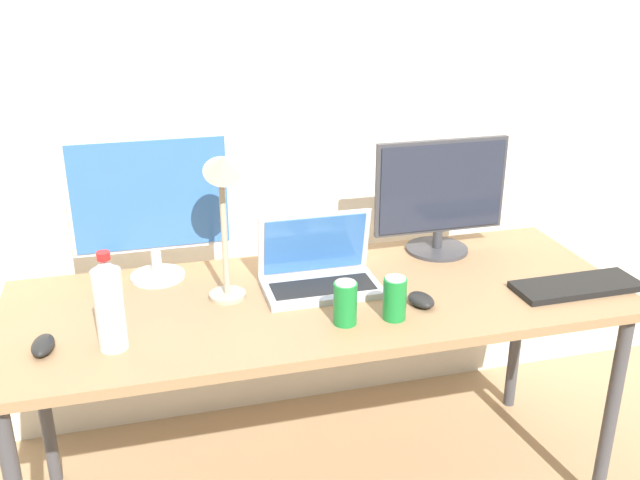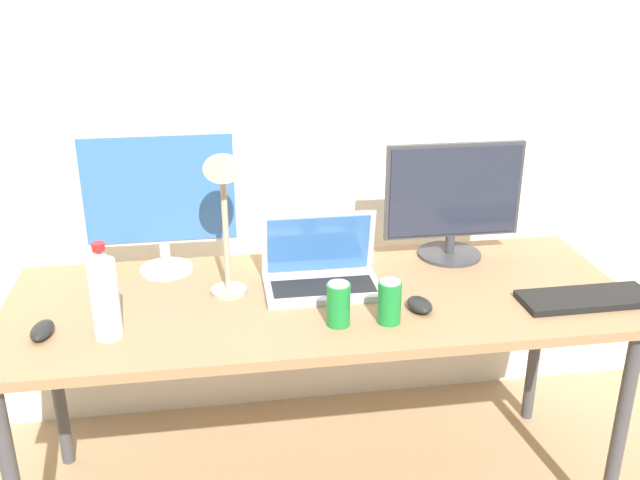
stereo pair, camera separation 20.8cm
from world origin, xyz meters
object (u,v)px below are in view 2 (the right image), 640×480
laptop_silver (321,270)px  soda_can_by_laptop (338,304)px  monitor_left (160,196)px  monitor_center (453,200)px  work_desk (320,313)px  keyboard_main (586,299)px  soda_can_near_keyboard (389,302)px  desk_lamp (224,193)px  mouse_by_laptop (420,305)px  mouse_by_keyboard (42,330)px  water_bottle (104,294)px

laptop_silver → soda_can_by_laptop: bearing=-87.8°
monitor_left → monitor_center: (0.95, -0.02, -0.05)m
soda_can_by_laptop → monitor_center: bearing=42.2°
laptop_silver → work_desk: bearing=-101.5°
keyboard_main → soda_can_near_keyboard: soda_can_near_keyboard is taller
monitor_center → keyboard_main: bearing=-53.6°
monitor_left → laptop_silver: 0.55m
monitor_left → soda_can_by_laptop: size_ratio=3.87×
soda_can_near_keyboard → soda_can_by_laptop: (-0.14, 0.01, 0.00)m
desk_lamp → mouse_by_laptop: bearing=-16.0°
mouse_by_keyboard → soda_can_by_laptop: bearing=1.4°
keyboard_main → desk_lamp: (-1.04, 0.18, 0.32)m
monitor_center → soda_can_near_keyboard: bearing=-126.8°
keyboard_main → water_bottle: size_ratio=1.46×
mouse_by_keyboard → mouse_by_laptop: size_ratio=1.09×
water_bottle → soda_can_by_laptop: water_bottle is taller
monitor_left → laptop_silver: bearing=-21.7°
soda_can_near_keyboard → desk_lamp: (-0.44, 0.21, 0.27)m
laptop_silver → keyboard_main: (0.76, -0.22, -0.04)m
work_desk → water_bottle: bearing=-165.3°
mouse_by_laptop → soda_can_by_laptop: soda_can_by_laptop is taller
work_desk → mouse_by_laptop: bearing=-27.2°
water_bottle → soda_can_near_keyboard: size_ratio=2.15×
keyboard_main → water_bottle: 1.38m
work_desk → laptop_silver: 0.13m
monitor_center → mouse_by_keyboard: bearing=-164.0°
work_desk → mouse_by_keyboard: bearing=-170.5°
laptop_silver → water_bottle: 0.65m
work_desk → keyboard_main: bearing=-11.8°
water_bottle → mouse_by_laptop: bearing=1.2°
monitor_center → mouse_by_keyboard: 1.32m
monitor_left → mouse_by_laptop: (0.74, -0.39, -0.24)m
mouse_by_laptop → water_bottle: water_bottle is taller
mouse_by_laptop → soda_can_near_keyboard: (-0.11, -0.06, 0.05)m
work_desk → soda_can_by_laptop: bearing=-83.2°
desk_lamp → monitor_left: bearing=129.5°
keyboard_main → soda_can_by_laptop: bearing=-178.8°
mouse_by_laptop → monitor_center: bearing=49.6°
monitor_center → soda_can_by_laptop: bearing=-137.8°
mouse_by_keyboard → soda_can_by_laptop: 0.80m
mouse_by_laptop → soda_can_by_laptop: 0.26m
monitor_center → soda_can_by_laptop: size_ratio=3.66×
water_bottle → monitor_left: bearing=72.0°
monitor_center → desk_lamp: desk_lamp is taller
monitor_left → mouse_by_keyboard: bearing=-129.1°
soda_can_near_keyboard → desk_lamp: desk_lamp is taller
desk_lamp → soda_can_near_keyboard: bearing=-25.8°
mouse_by_keyboard → mouse_by_laptop: 1.05m
keyboard_main → desk_lamp: desk_lamp is taller
monitor_left → laptop_silver: (0.48, -0.19, -0.20)m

